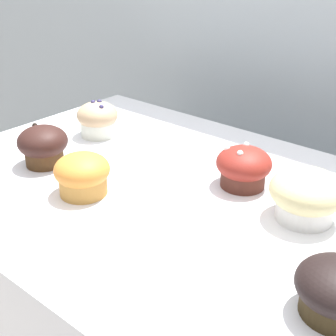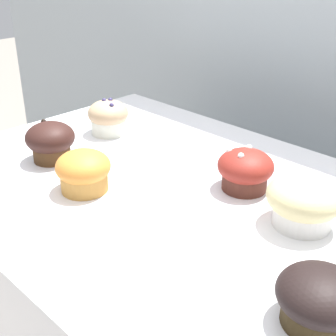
{
  "view_description": "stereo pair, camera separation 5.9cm",
  "coord_description": "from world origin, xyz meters",
  "views": [
    {
      "loc": [
        0.42,
        -0.55,
        1.31
      ],
      "look_at": [
        -0.04,
        -0.01,
        0.96
      ],
      "focal_mm": 50.0,
      "sensor_mm": 36.0,
      "label": 1
    },
    {
      "loc": [
        0.46,
        -0.51,
        1.31
      ],
      "look_at": [
        -0.04,
        -0.01,
        0.96
      ],
      "focal_mm": 50.0,
      "sensor_mm": 36.0,
      "label": 2
    }
  ],
  "objects": [
    {
      "name": "wall_back",
      "position": [
        0.0,
        0.6,
        0.9
      ],
      "size": [
        3.2,
        0.1,
        1.8
      ],
      "primitive_type": "cube",
      "color": "#A8B2B7",
      "rests_on": "ground"
    },
    {
      "name": "muffin_back_center",
      "position": [
        -0.29,
        -0.08,
        0.95
      ],
      "size": [
        0.1,
        0.1,
        0.08
      ],
      "color": "#452C17",
      "rests_on": "display_counter"
    },
    {
      "name": "muffin_front_center",
      "position": [
        -0.14,
        -0.11,
        0.95
      ],
      "size": [
        0.09,
        0.09,
        0.07
      ],
      "color": "#C2863C",
      "rests_on": "display_counter"
    },
    {
      "name": "muffin_front_left",
      "position": [
        -0.32,
        0.09,
        0.95
      ],
      "size": [
        0.09,
        0.09,
        0.08
      ],
      "color": "silver",
      "rests_on": "display_counter"
    },
    {
      "name": "muffin_back_right",
      "position": [
        0.05,
        0.09,
        0.95
      ],
      "size": [
        0.1,
        0.1,
        0.08
      ],
      "color": "#4E251C",
      "rests_on": "display_counter"
    },
    {
      "name": "muffin_front_right",
      "position": [
        0.18,
        0.06,
        0.96
      ],
      "size": [
        0.11,
        0.11,
        0.08
      ],
      "color": "white",
      "rests_on": "display_counter"
    }
  ]
}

